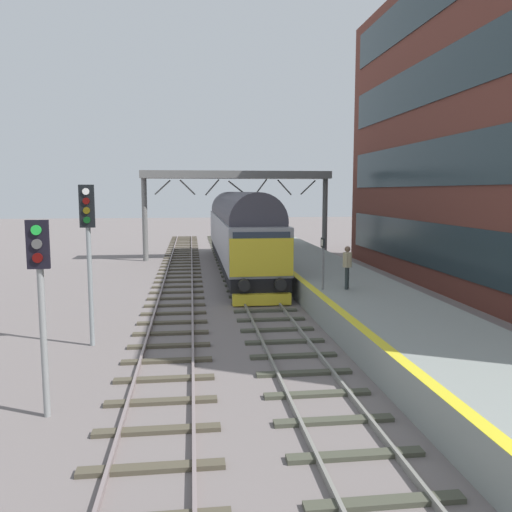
% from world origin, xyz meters
% --- Properties ---
extents(ground_plane, '(140.00, 140.00, 0.00)m').
position_xyz_m(ground_plane, '(0.00, 0.00, 0.00)').
color(ground_plane, slate).
rests_on(ground_plane, ground).
extents(track_main, '(2.50, 60.00, 0.15)m').
position_xyz_m(track_main, '(0.00, 0.00, 0.06)').
color(track_main, gray).
rests_on(track_main, ground).
extents(track_adjacent_west, '(2.50, 60.00, 0.15)m').
position_xyz_m(track_adjacent_west, '(-3.57, 0.00, 0.06)').
color(track_adjacent_west, gray).
rests_on(track_adjacent_west, ground).
extents(station_platform, '(4.00, 44.00, 1.01)m').
position_xyz_m(station_platform, '(3.60, 0.00, 0.50)').
color(station_platform, gray).
rests_on(station_platform, ground).
extents(station_building, '(5.43, 28.35, 15.62)m').
position_xyz_m(station_building, '(11.18, -3.01, 7.81)').
color(station_building, brown).
rests_on(station_building, ground).
extents(diesel_locomotive, '(2.74, 20.35, 4.68)m').
position_xyz_m(diesel_locomotive, '(0.00, 6.11, 2.49)').
color(diesel_locomotive, black).
rests_on(diesel_locomotive, ground).
extents(signal_post_near, '(0.44, 0.22, 4.15)m').
position_xyz_m(signal_post_near, '(-5.92, -13.98, 2.68)').
color(signal_post_near, gray).
rests_on(signal_post_near, ground).
extents(signal_post_mid, '(0.44, 0.22, 4.91)m').
position_xyz_m(signal_post_mid, '(-5.92, -8.84, 3.19)').
color(signal_post_mid, gray).
rests_on(signal_post_mid, ground).
extents(platform_number_sign, '(0.10, 0.44, 1.96)m').
position_xyz_m(platform_number_sign, '(2.08, -5.79, 2.31)').
color(platform_number_sign, slate).
rests_on(platform_number_sign, station_platform).
extents(waiting_passenger, '(0.45, 0.47, 1.64)m').
position_xyz_m(waiting_passenger, '(3.02, -5.82, 1.99)').
color(waiting_passenger, '#283031').
rests_on(waiting_passenger, station_platform).
extents(overhead_footbridge, '(12.87, 2.00, 6.08)m').
position_xyz_m(overhead_footbridge, '(0.26, 11.07, 5.52)').
color(overhead_footbridge, slate).
rests_on(overhead_footbridge, ground).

